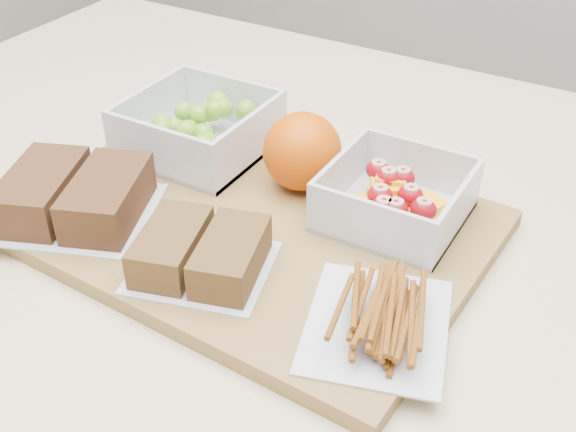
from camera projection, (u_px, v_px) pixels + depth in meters
The scene contains 7 objects.
cutting_board at pixel (250, 224), 0.68m from camera, with size 0.42×0.30×0.02m, color olive.
grape_container at pixel (202, 129), 0.76m from camera, with size 0.14×0.14×0.06m.
fruit_container at pixel (395, 200), 0.66m from camera, with size 0.12×0.12×0.05m.
orange at pixel (302, 151), 0.69m from camera, with size 0.08×0.08×0.08m, color #D45005.
sandwich_bag_left at pixel (75, 195), 0.66m from camera, with size 0.17×0.16×0.04m.
sandwich_bag_center at pixel (201, 252), 0.60m from camera, with size 0.14×0.13×0.04m.
pretzel_bag at pixel (378, 313), 0.54m from camera, with size 0.14×0.15×0.03m.
Camera 1 is at (0.28, -0.47, 1.30)m, focal length 45.00 mm.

